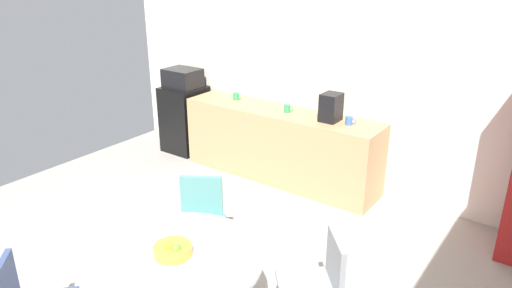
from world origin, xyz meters
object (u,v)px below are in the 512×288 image
round_table (178,272)px  chair_teal (201,212)px  fruit_bowl (173,250)px  microwave (183,78)px  mini_fridge (185,119)px  mug_red (236,96)px  mug_white (287,108)px  chair_gray (322,276)px  mug_green (349,121)px  coffee_maker (331,107)px

round_table → chair_teal: 1.01m
round_table → fruit_bowl: 0.17m
fruit_bowl → microwave: bearing=132.9°
mini_fridge → mug_red: 1.03m
mug_red → chair_teal: bearing=-60.0°
round_table → chair_teal: bearing=123.6°
mini_fridge → chair_teal: size_ratio=1.14×
round_table → mug_white: size_ratio=9.12×
chair_gray → round_table: bearing=-138.8°
microwave → fruit_bowl: 3.82m
mini_fridge → mug_red: mug_red is taller
round_table → microwave: bearing=133.3°
chair_gray → mug_green: bearing=111.4°
mug_white → microwave: bearing=179.5°
microwave → mug_white: 1.75m
round_table → chair_gray: 1.01m
microwave → fruit_bowl: microwave is taller
chair_gray → coffee_maker: size_ratio=2.59×
mug_green → mug_red: bearing=178.1°
fruit_bowl → mug_red: 3.30m
microwave → mug_green: bearing=-0.0°
round_table → chair_gray: chair_gray is taller
coffee_maker → microwave: bearing=180.0°
round_table → mug_red: bearing=121.1°
mini_fridge → mug_green: size_ratio=7.31×
microwave → chair_teal: (2.06, -1.94, -0.55)m
fruit_bowl → mug_white: (-0.85, 2.77, 0.15)m
mug_red → fruit_bowl: bearing=-59.4°
fruit_bowl → coffee_maker: (-0.28, 2.79, 0.26)m
mug_red → round_table: bearing=-58.9°
chair_gray → mug_white: bearing=127.8°
coffee_maker → chair_teal: bearing=-97.3°
mini_fridge → coffee_maker: 2.39m
chair_gray → mug_green: mug_green is taller
microwave → chair_gray: 4.03m
round_table → mug_white: 2.92m
mug_green → fruit_bowl: bearing=-89.1°
round_table → coffee_maker: (-0.31, 2.78, 0.43)m
coffee_maker → fruit_bowl: bearing=-84.3°
mug_white → mug_red: size_ratio=1.00×
fruit_bowl → mug_white: 2.90m
mini_fridge → round_table: bearing=-46.7°
microwave → chair_gray: bearing=-32.1°
round_table → mug_green: 2.80m
microwave → chair_gray: (3.38, -2.12, -0.55)m
mini_fridge → round_table: 3.83m
microwave → coffee_maker: bearing=0.0°
chair_gray → coffee_maker: 2.43m
round_table → chair_gray: bearing=41.2°
round_table → coffee_maker: 2.83m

